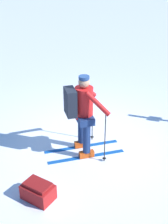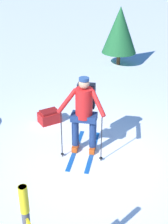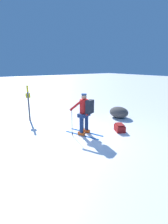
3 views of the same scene
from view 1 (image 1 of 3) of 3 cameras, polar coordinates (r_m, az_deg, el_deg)
ground_plane at (r=6.77m, az=0.84°, el=-5.77°), size 80.00×80.00×0.00m
skier at (r=5.99m, az=-0.34°, el=0.29°), size 1.65×1.08×1.67m
dropped_backpack at (r=5.42m, az=-8.39°, el=-14.12°), size 0.63×0.56×0.33m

